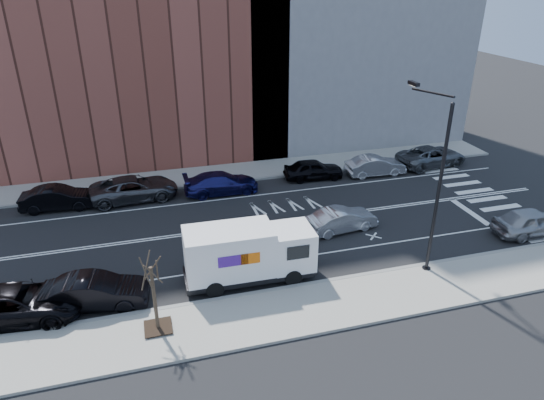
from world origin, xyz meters
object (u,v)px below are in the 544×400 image
driving_sedan (342,220)px  fedex_van (248,253)px  far_parked_b (58,198)px  near_parked_front (533,222)px

driving_sedan → fedex_van: bearing=110.4°
far_parked_b → near_parked_front: (27.73, -11.47, 0.04)m
near_parked_front → driving_sedan: bearing=74.3°
fedex_van → driving_sedan: 7.62m
driving_sedan → near_parked_front: near_parked_front is taller
fedex_van → driving_sedan: fedex_van is taller
far_parked_b → driving_sedan: 18.69m
far_parked_b → near_parked_front: size_ratio=0.98×
fedex_van → driving_sedan: (6.68, 3.56, -0.87)m
driving_sedan → near_parked_front: 11.37m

